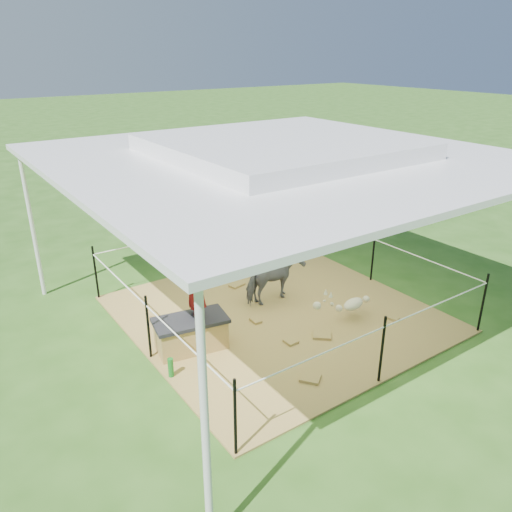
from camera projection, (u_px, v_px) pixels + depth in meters
ground at (276, 314)px, 8.33m from camera, size 90.00×90.00×0.00m
hay_patch at (276, 313)px, 8.33m from camera, size 4.60×4.60×0.03m
canopy_tent at (279, 153)px, 7.30m from camera, size 6.30×6.30×2.90m
rope_fence at (277, 279)px, 8.09m from camera, size 4.54×4.54×1.00m
straw_bale at (191, 335)px, 7.26m from camera, size 1.06×0.66×0.44m
dark_cloth at (190, 320)px, 7.16m from camera, size 1.13×0.73×0.05m
woman at (195, 283)px, 7.00m from camera, size 0.36×0.48×1.18m
green_bottle at (171, 367)px, 6.66m from camera, size 0.09×0.09×0.27m
pony at (275, 278)px, 8.53m from camera, size 1.06×0.52×0.88m
pink_hat at (275, 251)px, 8.34m from camera, size 0.27×0.27×0.13m
foal at (354, 302)px, 8.05m from camera, size 1.11×0.74×0.57m
trash_barrel at (247, 181)px, 15.17m from camera, size 0.67×0.67×0.79m
picnic_table_near at (146, 179)px, 15.63m from camera, size 1.85×1.51×0.68m
picnic_table_far at (255, 162)px, 18.00m from camera, size 1.92×1.82×0.65m
distant_person at (186, 174)px, 14.99m from camera, size 0.64×0.50×1.27m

